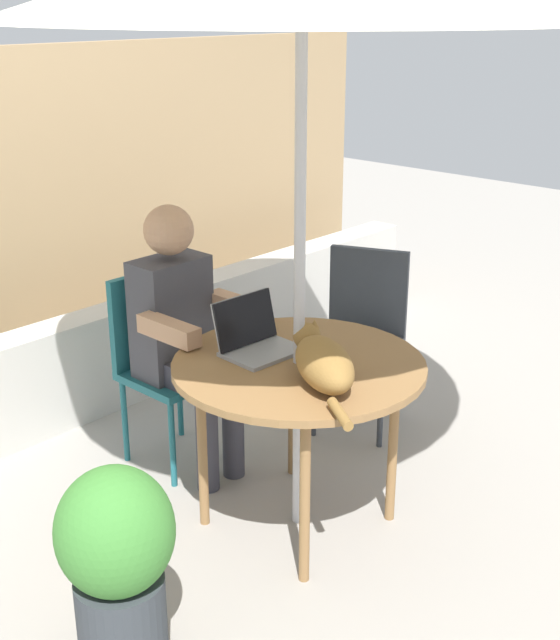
{
  "coord_description": "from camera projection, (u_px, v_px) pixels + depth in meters",
  "views": [
    {
      "loc": [
        -2.3,
        -2.01,
        2.06
      ],
      "look_at": [
        0.0,
        0.1,
        0.88
      ],
      "focal_mm": 47.81,
      "sensor_mm": 36.0,
      "label": 1
    }
  ],
  "objects": [
    {
      "name": "patio_table",
      "position": [
        299.0,
        376.0,
        3.35
      ],
      "size": [
        1.0,
        1.0,
        0.73
      ],
      "color": "olive",
      "rests_on": "ground"
    },
    {
      "name": "potted_plant_near_fence",
      "position": [
        117.0,
        562.0,
        2.67
      ],
      "size": [
        0.38,
        0.38,
        0.73
      ],
      "color": "#33383D",
      "rests_on": "ground"
    },
    {
      "name": "chair_occupied",
      "position": [
        161.0,
        352.0,
        3.94
      ],
      "size": [
        0.4,
        0.4,
        0.9
      ],
      "color": "#1E606B",
      "rests_on": "ground"
    },
    {
      "name": "laptop",
      "position": [
        254.0,
        336.0,
        3.42
      ],
      "size": [
        0.31,
        0.27,
        0.21
      ],
      "color": "gray",
      "rests_on": "patio_table"
    },
    {
      "name": "chair_empty",
      "position": [
        363.0,
        324.0,
        4.27
      ],
      "size": [
        0.52,
        0.52,
        0.9
      ],
      "color": "#33383F",
      "rests_on": "ground"
    },
    {
      "name": "person_seated",
      "position": [
        182.0,
        326.0,
        3.78
      ],
      "size": [
        0.48,
        0.48,
        1.24
      ],
      "color": "#3F3F47",
      "rests_on": "ground"
    },
    {
      "name": "planter_wall_low",
      "position": [
        85.0,
        366.0,
        4.43
      ],
      "size": [
        5.26,
        0.2,
        0.54
      ],
      "primitive_type": "cube",
      "color": "beige",
      "rests_on": "ground"
    },
    {
      "name": "fence_back",
      "position": [
        2.0,
        223.0,
        4.62
      ],
      "size": [
        5.85,
        0.08,
        1.84
      ],
      "primitive_type": "cube",
      "color": "tan",
      "rests_on": "ground"
    },
    {
      "name": "ground_plane",
      "position": [
        297.0,
        520.0,
        3.59
      ],
      "size": [
        14.0,
        14.0,
        0.0
      ],
      "primitive_type": "plane",
      "color": "gray"
    },
    {
      "name": "cat",
      "position": [
        322.0,
        362.0,
        3.12
      ],
      "size": [
        0.43,
        0.55,
        0.17
      ],
      "color": "olive",
      "rests_on": "patio_table"
    }
  ]
}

